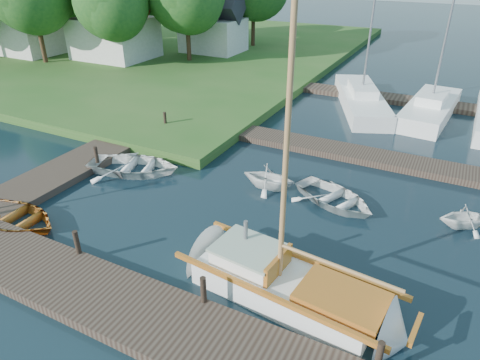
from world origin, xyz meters
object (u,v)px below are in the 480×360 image
at_px(sailboat, 291,289).
at_px(tender_a, 134,164).
at_px(mooring_post_1, 77,242).
at_px(tender_b, 269,175).
at_px(mooring_post_2, 203,290).
at_px(tender_c, 335,196).
at_px(house_b, 27,26).
at_px(mooring_post_5, 165,119).
at_px(dinghy, 12,215).
at_px(tree_2, 112,0).
at_px(mooring_post_3, 379,356).
at_px(house_c, 213,27).
at_px(marina_boat_1, 361,98).
at_px(house_a, 113,27).
at_px(mooring_post_4, 96,155).
at_px(tender_d, 467,215).
at_px(marina_boat_2, 430,107).

xyz_separation_m(sailboat, tender_a, (-8.84, 4.09, 0.07)).
bearing_deg(mooring_post_1, tender_b, 64.54).
xyz_separation_m(mooring_post_1, tender_a, (-2.45, 5.54, -0.29)).
height_order(mooring_post_2, tender_b, tender_b).
xyz_separation_m(tender_c, house_b, (-31.03, 12.05, 2.42)).
relative_size(mooring_post_5, dinghy, 0.22).
height_order(tender_b, tree_2, tree_2).
bearing_deg(mooring_post_5, dinghy, -87.50).
xyz_separation_m(tender_a, tender_b, (5.76, 1.40, 0.16)).
bearing_deg(mooring_post_3, tender_c, 113.14).
bearing_deg(tree_2, tender_c, -29.92).
height_order(house_c, tree_2, tree_2).
relative_size(sailboat, marina_boat_1, 1.02).
bearing_deg(dinghy, house_a, 31.08).
bearing_deg(mooring_post_4, tender_b, 14.89).
height_order(dinghy, house_a, house_a).
relative_size(marina_boat_1, house_b, 1.67).
bearing_deg(tender_a, house_a, 26.29).
distance_m(mooring_post_1, tender_d, 12.91).
height_order(mooring_post_5, house_b, house_b).
distance_m(tender_d, tree_2, 28.39).
relative_size(dinghy, house_a, 0.58).
distance_m(tender_b, tree_2, 22.44).
xyz_separation_m(mooring_post_3, sailboat, (-2.61, 1.45, -0.36)).
relative_size(tender_b, tender_c, 0.64).
height_order(tender_d, tree_2, tree_2).
xyz_separation_m(mooring_post_4, tender_b, (7.30, 1.94, -0.13)).
bearing_deg(sailboat, tender_c, 100.02).
height_order(mooring_post_4, house_c, house_c).
relative_size(dinghy, tender_b, 1.71).
xyz_separation_m(dinghy, tree_2, (-11.42, 18.64, 4.87)).
height_order(marina_boat_1, marina_boat_2, marina_boat_2).
bearing_deg(tender_b, tender_a, 100.37).
bearing_deg(marina_boat_1, tender_b, 153.41).
distance_m(mooring_post_1, sailboat, 6.56).
distance_m(tender_a, house_a, 21.38).
distance_m(tender_a, tender_c, 8.60).
bearing_deg(marina_boat_2, tender_b, 163.36).
height_order(mooring_post_1, marina_boat_2, marina_boat_2).
relative_size(mooring_post_1, house_c, 0.15).
xyz_separation_m(mooring_post_5, tender_a, (1.55, -4.46, -0.29)).
distance_m(tender_a, tree_2, 19.06).
xyz_separation_m(dinghy, tender_a, (1.13, 5.13, 0.03)).
distance_m(sailboat, dinghy, 10.02).
height_order(mooring_post_3, house_b, house_b).
bearing_deg(mooring_post_1, mooring_post_2, 0.00).
relative_size(marina_boat_2, house_a, 2.01).
bearing_deg(tender_a, tender_c, -97.54).
bearing_deg(mooring_post_1, house_c, 112.17).
bearing_deg(mooring_post_5, marina_boat_1, 47.19).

